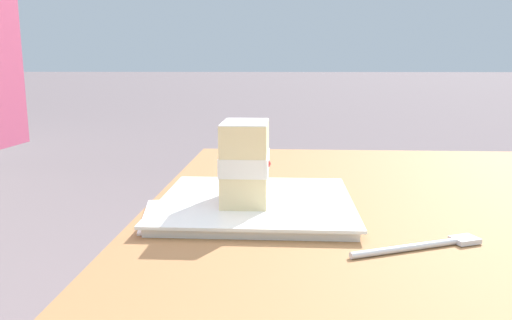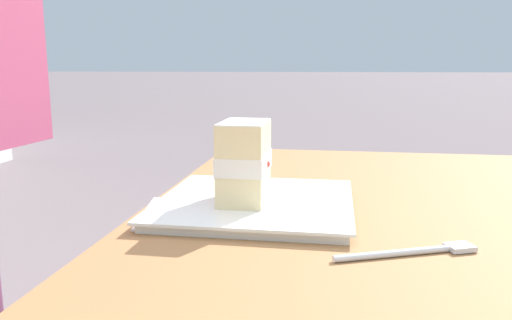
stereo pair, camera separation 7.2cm
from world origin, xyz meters
The scene contains 4 objects.
dessert_plate centered at (0.20, 0.24, 0.76)m, with size 0.28×0.28×0.02m.
cake_slice centered at (0.18, 0.25, 0.83)m, with size 0.10×0.07×0.12m.
dessert_fork centered at (0.05, 0.03, 0.76)m, with size 0.08×0.16×0.01m.
paper_napkin centered at (0.16, 0.34, 0.75)m, with size 0.17×0.13×0.00m.
Camera 2 is at (-0.50, 0.12, 0.96)m, focal length 34.94 mm.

